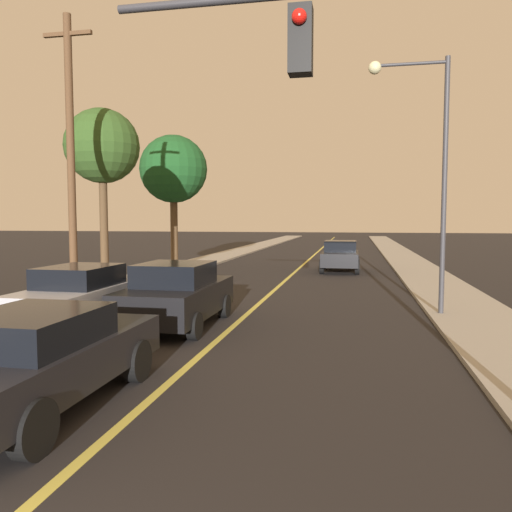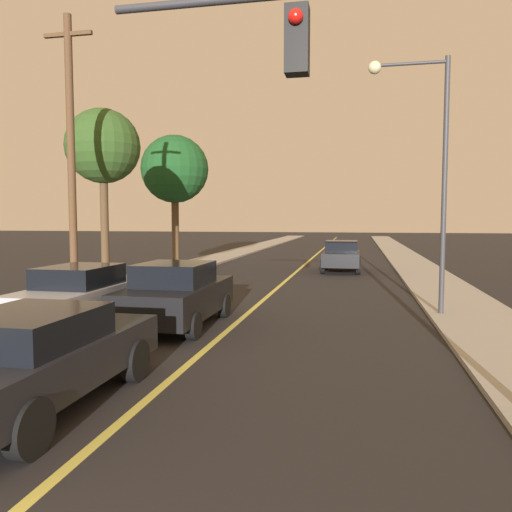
# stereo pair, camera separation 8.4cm
# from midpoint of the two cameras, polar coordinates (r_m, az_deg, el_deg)

# --- Properties ---
(road_surface) EXTENTS (10.15, 80.00, 0.01)m
(road_surface) POSITION_cam_midpoint_polar(r_m,az_deg,el_deg) (37.72, 6.56, 0.07)
(road_surface) COLOR black
(road_surface) RESTS_ON ground
(sidewalk_left) EXTENTS (2.50, 80.00, 0.12)m
(sidewalk_left) POSITION_cam_midpoint_polar(r_m,az_deg,el_deg) (38.75, -2.80, 0.29)
(sidewalk_left) COLOR #9E998E
(sidewalk_left) RESTS_ON ground
(sidewalk_right) EXTENTS (2.50, 80.00, 0.12)m
(sidewalk_right) POSITION_cam_midpoint_polar(r_m,az_deg,el_deg) (37.74, 16.18, 0.01)
(sidewalk_right) COLOR #9E998E
(sidewalk_right) RESTS_ON ground
(car_near_lane_front) EXTENTS (1.95, 4.51, 1.47)m
(car_near_lane_front) POSITION_cam_midpoint_polar(r_m,az_deg,el_deg) (7.99, -23.87, -10.53)
(car_near_lane_front) COLOR black
(car_near_lane_front) RESTS_ON ground
(car_near_lane_second) EXTENTS (2.01, 4.30, 1.65)m
(car_near_lane_second) POSITION_cam_midpoint_polar(r_m,az_deg,el_deg) (12.95, -9.20, -4.35)
(car_near_lane_second) COLOR black
(car_near_lane_second) RESTS_ON ground
(car_outer_lane_second) EXTENTS (1.86, 4.43, 1.60)m
(car_outer_lane_second) POSITION_cam_midpoint_polar(r_m,az_deg,el_deg) (13.31, -19.30, -4.30)
(car_outer_lane_second) COLOR #A5A8B2
(car_outer_lane_second) RESTS_ON ground
(car_far_oncoming) EXTENTS (1.96, 3.82, 1.61)m
(car_far_oncoming) POSITION_cam_midpoint_polar(r_m,az_deg,el_deg) (26.30, 9.52, 0.01)
(car_far_oncoming) COLOR black
(car_far_oncoming) RESTS_ON ground
(traffic_signal_mast) EXTENTS (5.91, 0.42, 5.89)m
(traffic_signal_mast) POSITION_cam_midpoint_polar(r_m,az_deg,el_deg) (7.08, 19.48, 15.77)
(traffic_signal_mast) COLOR #333338
(traffic_signal_mast) RESTS_ON ground
(streetlamp_right) EXTENTS (2.18, 0.36, 7.04)m
(streetlamp_right) POSITION_cam_midpoint_polar(r_m,az_deg,el_deg) (14.82, 18.64, 11.47)
(streetlamp_right) COLOR #333338
(streetlamp_right) RESTS_ON ground
(utility_pole_left) EXTENTS (1.60, 0.24, 8.87)m
(utility_pole_left) POSITION_cam_midpoint_polar(r_m,az_deg,el_deg) (16.82, -20.55, 10.70)
(utility_pole_left) COLOR #513823
(utility_pole_left) RESTS_ON ground
(tree_left_near) EXTENTS (2.79, 2.79, 6.77)m
(tree_left_near) POSITION_cam_midpoint_polar(r_m,az_deg,el_deg) (20.05, -17.29, 11.75)
(tree_left_near) COLOR #4C3823
(tree_left_near) RESTS_ON ground
(tree_left_far) EXTENTS (3.66, 3.66, 7.16)m
(tree_left_far) POSITION_cam_midpoint_polar(r_m,az_deg,el_deg) (27.84, -9.51, 9.69)
(tree_left_far) COLOR #4C3823
(tree_left_far) RESTS_ON ground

